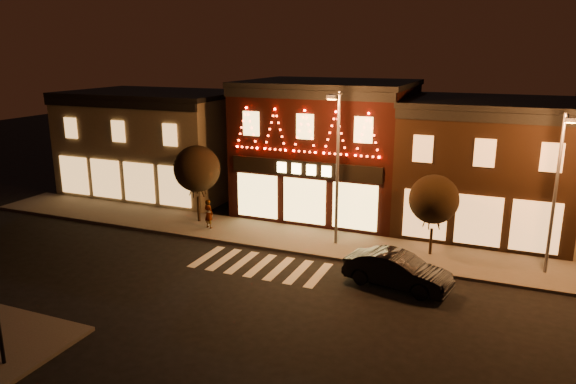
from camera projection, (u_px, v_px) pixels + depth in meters
The scene contains 11 objects.
ground at pixel (219, 300), 22.38m from camera, with size 120.00×120.00×0.00m, color black.
sidewalk_far at pixel (326, 243), 28.76m from camera, with size 44.00×4.00×0.15m, color #47423D.
building_left at pixel (157, 142), 38.76m from camera, with size 12.20×8.28×7.30m.
building_pulp at pixel (327, 147), 33.78m from camera, with size 10.20×8.34×8.30m.
building_right_a at pixel (486, 166), 30.37m from camera, with size 9.20×8.28×7.50m.
streetlamp_mid at pixel (337, 157), 27.16m from camera, with size 0.52×1.83×7.98m.
streetlamp_right at pixel (557, 183), 23.51m from camera, with size 0.48×1.69×7.36m.
tree_left at pixel (197, 169), 31.45m from camera, with size 2.75×2.75×4.59m.
tree_right at pixel (434, 199), 26.32m from camera, with size 2.44×2.44×4.08m.
dark_sedan at pixel (397, 270), 23.44m from camera, with size 1.63×4.67×1.54m, color black.
pedestrian at pixel (209, 214), 30.81m from camera, with size 0.62×0.40×1.69m, color gray.
Camera 1 is at (10.53, -17.79, 10.10)m, focal length 33.40 mm.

